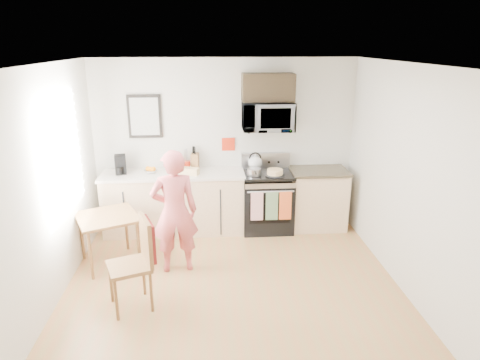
{
  "coord_description": "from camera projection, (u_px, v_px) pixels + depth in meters",
  "views": [
    {
      "loc": [
        -0.25,
        -4.18,
        2.82
      ],
      "look_at": [
        0.14,
        1.0,
        1.13
      ],
      "focal_mm": 32.0,
      "sensor_mm": 36.0,
      "label": 1
    }
  ],
  "objects": [
    {
      "name": "floor",
      "position": [
        235.0,
        302.0,
        4.85
      ],
      "size": [
        4.6,
        4.6,
        0.0
      ],
      "primitive_type": "plane",
      "color": "#AF7544",
      "rests_on": "ground"
    },
    {
      "name": "back_wall",
      "position": [
        225.0,
        144.0,
        6.63
      ],
      "size": [
        4.0,
        0.04,
        2.6
      ],
      "primitive_type": "cube",
      "color": "silver",
      "rests_on": "floor"
    },
    {
      "name": "front_wall",
      "position": [
        261.0,
        342.0,
        2.27
      ],
      "size": [
        4.0,
        0.04,
        2.6
      ],
      "primitive_type": "cube",
      "color": "silver",
      "rests_on": "floor"
    },
    {
      "name": "left_wall",
      "position": [
        37.0,
        200.0,
        4.31
      ],
      "size": [
        0.04,
        4.6,
        2.6
      ],
      "primitive_type": "cube",
      "color": "silver",
      "rests_on": "floor"
    },
    {
      "name": "right_wall",
      "position": [
        420.0,
        190.0,
        4.59
      ],
      "size": [
        0.04,
        4.6,
        2.6
      ],
      "primitive_type": "cube",
      "color": "silver",
      "rests_on": "floor"
    },
    {
      "name": "ceiling",
      "position": [
        234.0,
        66.0,
        4.05
      ],
      "size": [
        4.0,
        4.6,
        0.04
      ],
      "primitive_type": "cube",
      "color": "silver",
      "rests_on": "back_wall"
    },
    {
      "name": "window",
      "position": [
        62.0,
        155.0,
        4.99
      ],
      "size": [
        0.06,
        1.4,
        1.5
      ],
      "color": "white",
      "rests_on": "left_wall"
    },
    {
      "name": "cabinet_left",
      "position": [
        174.0,
        203.0,
        6.55
      ],
      "size": [
        2.1,
        0.6,
        0.9
      ],
      "primitive_type": "cube",
      "color": "#D9B28B",
      "rests_on": "floor"
    },
    {
      "name": "countertop_left",
      "position": [
        173.0,
        174.0,
        6.41
      ],
      "size": [
        2.14,
        0.64,
        0.04
      ],
      "primitive_type": "cube",
      "color": "white",
      "rests_on": "cabinet_left"
    },
    {
      "name": "cabinet_right",
      "position": [
        317.0,
        200.0,
        6.71
      ],
      "size": [
        0.84,
        0.6,
        0.9
      ],
      "primitive_type": "cube",
      "color": "#D9B28B",
      "rests_on": "floor"
    },
    {
      "name": "countertop_right",
      "position": [
        319.0,
        171.0,
        6.57
      ],
      "size": [
        0.88,
        0.64,
        0.04
      ],
      "primitive_type": "cube",
      "color": "black",
      "rests_on": "cabinet_right"
    },
    {
      "name": "range",
      "position": [
        267.0,
        202.0,
        6.64
      ],
      "size": [
        0.76,
        0.7,
        1.16
      ],
      "color": "black",
      "rests_on": "floor"
    },
    {
      "name": "microwave",
      "position": [
        268.0,
        116.0,
        6.33
      ],
      "size": [
        0.76,
        0.51,
        0.42
      ],
      "primitive_type": "imported",
      "color": "#AAA9AE",
      "rests_on": "back_wall"
    },
    {
      "name": "upper_cabinet",
      "position": [
        268.0,
        87.0,
        6.24
      ],
      "size": [
        0.76,
        0.35,
        0.4
      ],
      "primitive_type": "cube",
      "color": "black",
      "rests_on": "back_wall"
    },
    {
      "name": "wall_art",
      "position": [
        145.0,
        116.0,
        6.39
      ],
      "size": [
        0.5,
        0.04,
        0.65
      ],
      "color": "black",
      "rests_on": "back_wall"
    },
    {
      "name": "wall_trivet",
      "position": [
        228.0,
        144.0,
        6.62
      ],
      "size": [
        0.2,
        0.02,
        0.2
      ],
      "primitive_type": "cube",
      "color": "#B6250F",
      "rests_on": "back_wall"
    },
    {
      "name": "person",
      "position": [
        174.0,
        212.0,
        5.32
      ],
      "size": [
        0.63,
        0.46,
        1.6
      ],
      "primitive_type": "imported",
      "rotation": [
        0.0,
        0.0,
        3.27
      ],
      "color": "#D33A43",
      "rests_on": "floor"
    },
    {
      "name": "dining_table",
      "position": [
        108.0,
        221.0,
        5.52
      ],
      "size": [
        0.83,
        0.83,
        0.68
      ],
      "rotation": [
        0.0,
        0.0,
        0.43
      ],
      "color": "brown",
      "rests_on": "floor"
    },
    {
      "name": "chair",
      "position": [
        141.0,
        250.0,
        4.63
      ],
      "size": [
        0.6,
        0.56,
        1.03
      ],
      "rotation": [
        0.0,
        0.0,
        0.35
      ],
      "color": "brown",
      "rests_on": "floor"
    },
    {
      "name": "knife_block",
      "position": [
        195.0,
        161.0,
        6.59
      ],
      "size": [
        0.13,
        0.17,
        0.24
      ],
      "primitive_type": "cube",
      "rotation": [
        0.0,
        0.0,
        -0.12
      ],
      "color": "brown",
      "rests_on": "countertop_left"
    },
    {
      "name": "utensil_crock",
      "position": [
        187.0,
        161.0,
        6.53
      ],
      "size": [
        0.11,
        0.11,
        0.33
      ],
      "color": "#B6250F",
      "rests_on": "countertop_left"
    },
    {
      "name": "fruit_bowl",
      "position": [
        151.0,
        171.0,
        6.4
      ],
      "size": [
        0.24,
        0.24,
        0.09
      ],
      "color": "silver",
      "rests_on": "countertop_left"
    },
    {
      "name": "milk_carton",
      "position": [
        176.0,
        163.0,
        6.43
      ],
      "size": [
        0.13,
        0.13,
        0.27
      ],
      "primitive_type": "cube",
      "rotation": [
        0.0,
        0.0,
        -0.32
      ],
      "color": "tan",
      "rests_on": "countertop_left"
    },
    {
      "name": "coffee_maker",
      "position": [
        120.0,
        165.0,
        6.34
      ],
      "size": [
        0.19,
        0.25,
        0.28
      ],
      "rotation": [
        0.0,
        0.0,
        0.17
      ],
      "color": "black",
      "rests_on": "countertop_left"
    },
    {
      "name": "bread_bag",
      "position": [
        189.0,
        171.0,
        6.32
      ],
      "size": [
        0.3,
        0.21,
        0.1
      ],
      "primitive_type": "cube",
      "rotation": [
        0.0,
        0.0,
        -0.34
      ],
      "color": "#DEBB74",
      "rests_on": "countertop_left"
    },
    {
      "name": "cake",
      "position": [
        275.0,
        173.0,
        6.32
      ],
      "size": [
        0.28,
        0.28,
        0.09
      ],
      "color": "black",
      "rests_on": "range"
    },
    {
      "name": "kettle",
      "position": [
        255.0,
        162.0,
        6.61
      ],
      "size": [
        0.21,
        0.21,
        0.27
      ],
      "color": "silver",
      "rests_on": "range"
    },
    {
      "name": "pot",
      "position": [
        254.0,
        172.0,
        6.34
      ],
      "size": [
        0.2,
        0.34,
        0.1
      ],
      "rotation": [
        0.0,
        0.0,
        -0.0
      ],
      "color": "#AAA9AE",
      "rests_on": "range"
    }
  ]
}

